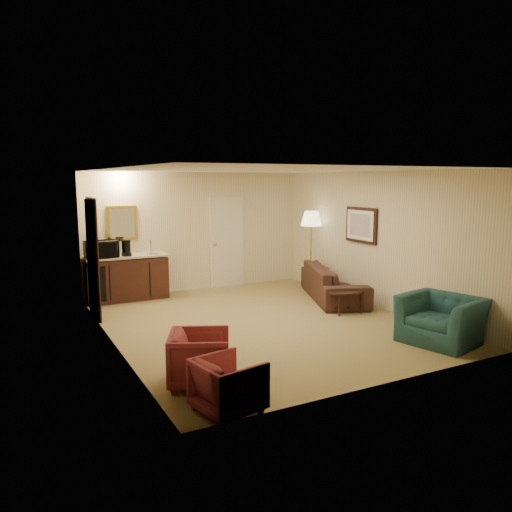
{
  "coord_description": "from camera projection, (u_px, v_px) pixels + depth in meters",
  "views": [
    {
      "loc": [
        -3.96,
        -7.35,
        2.45
      ],
      "look_at": [
        0.16,
        0.5,
        1.08
      ],
      "focal_mm": 35.0,
      "sensor_mm": 36.0,
      "label": 1
    }
  ],
  "objects": [
    {
      "name": "wetbar_cabinet",
      "position": [
        127.0,
        278.0,
        10.18
      ],
      "size": [
        1.64,
        0.58,
        0.92
      ],
      "primitive_type": "cube",
      "color": "#3B1812",
      "rests_on": "ground"
    },
    {
      "name": "sofa",
      "position": [
        334.0,
        277.0,
        10.27
      ],
      "size": [
        1.5,
        2.42,
        0.91
      ],
      "primitive_type": "imported",
      "rotation": [
        0.0,
        0.0,
        1.19
      ],
      "color": "black",
      "rests_on": "ground"
    },
    {
      "name": "microwave",
      "position": [
        101.0,
        247.0,
        9.78
      ],
      "size": [
        0.63,
        0.39,
        0.41
      ],
      "primitive_type": "imported",
      "rotation": [
        0.0,
        0.0,
        0.1
      ],
      "color": "black",
      "rests_on": "wetbar_cabinet"
    },
    {
      "name": "waste_bin",
      "position": [
        159.0,
        289.0,
        10.46
      ],
      "size": [
        0.33,
        0.33,
        0.33
      ],
      "primitive_type": "cylinder",
      "rotation": [
        0.0,
        0.0,
        -0.3
      ],
      "color": "black",
      "rests_on": "ground"
    },
    {
      "name": "room_walls",
      "position": [
        236.0,
        220.0,
        8.99
      ],
      "size": [
        5.02,
        6.01,
        2.61
      ],
      "color": "beige",
      "rests_on": "ground"
    },
    {
      "name": "coffee_table",
      "position": [
        346.0,
        302.0,
        9.2
      ],
      "size": [
        0.78,
        0.56,
        0.42
      ],
      "primitive_type": "cube",
      "rotation": [
        0.0,
        0.0,
        -0.09
      ],
      "color": "#311B10",
      "rests_on": "ground"
    },
    {
      "name": "rose_chair_near",
      "position": [
        200.0,
        356.0,
        5.96
      ],
      "size": [
        0.89,
        0.91,
        0.72
      ],
      "primitive_type": "imported",
      "rotation": [
        0.0,
        0.0,
        1.14
      ],
      "color": "maroon",
      "rests_on": "ground"
    },
    {
      "name": "rose_chair_far",
      "position": [
        228.0,
        383.0,
        5.25
      ],
      "size": [
        0.7,
        0.74,
        0.66
      ],
      "primitive_type": "imported",
      "rotation": [
        0.0,
        0.0,
        1.76
      ],
      "color": "maroon",
      "rests_on": "ground"
    },
    {
      "name": "coffee_maker",
      "position": [
        126.0,
        248.0,
        10.01
      ],
      "size": [
        0.22,
        0.22,
        0.32
      ],
      "primitive_type": "cylinder",
      "rotation": [
        0.0,
        0.0,
        0.33
      ],
      "color": "black",
      "rests_on": "wetbar_cabinet"
    },
    {
      "name": "teal_armchair",
      "position": [
        441.0,
        312.0,
        7.5
      ],
      "size": [
        0.95,
        1.23,
        0.95
      ],
      "primitive_type": "imported",
      "rotation": [
        0.0,
        0.0,
        -1.33
      ],
      "color": "#1E434C",
      "rests_on": "ground"
    },
    {
      "name": "floor_lamp",
      "position": [
        311.0,
        251.0,
        11.04
      ],
      "size": [
        0.48,
        0.48,
        1.77
      ],
      "primitive_type": "cube",
      "rotation": [
        0.0,
        0.0,
        0.03
      ],
      "color": "#B18C3B",
      "rests_on": "ground"
    },
    {
      "name": "ground",
      "position": [
        261.0,
        322.0,
        8.62
      ],
      "size": [
        6.0,
        6.0,
        0.0
      ],
      "primitive_type": "plane",
      "color": "#95804B",
      "rests_on": "ground"
    }
  ]
}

